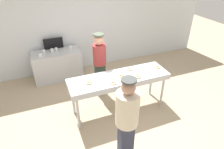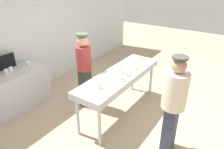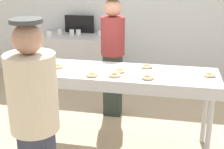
{
  "view_description": "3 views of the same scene",
  "coord_description": "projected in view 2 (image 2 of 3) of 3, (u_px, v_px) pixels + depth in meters",
  "views": [
    {
      "loc": [
        -1.46,
        -3.27,
        3.14
      ],
      "look_at": [
        -0.1,
        0.18,
        0.88
      ],
      "focal_mm": 31.22,
      "sensor_mm": 36.0,
      "label": 1
    },
    {
      "loc": [
        -3.16,
        -1.96,
        2.72
      ],
      "look_at": [
        0.04,
        0.21,
        0.82
      ],
      "focal_mm": 33.5,
      "sensor_mm": 36.0,
      "label": 2
    },
    {
      "loc": [
        0.6,
        -3.2,
        2.02
      ],
      "look_at": [
        -0.07,
        0.13,
        0.82
      ],
      "focal_mm": 50.22,
      "sensor_mm": 36.0,
      "label": 3
    }
  ],
  "objects": [
    {
      "name": "plain_donut_1",
      "position": [
        141.0,
        57.0,
        4.87
      ],
      "size": [
        0.18,
        0.18,
        0.03
      ],
      "primitive_type": "torus",
      "rotation": [
        0.0,
        0.0,
        2.27
      ],
      "color": "#F0D28E",
      "rests_on": "fryer_conveyor"
    },
    {
      "name": "prep_counter",
      "position": [
        16.0,
        90.0,
        4.53
      ],
      "size": [
        1.36,
        0.64,
        0.84
      ],
      "primitive_type": "cube",
      "color": "#B7BABF",
      "rests_on": "ground"
    },
    {
      "name": "plain_donut_0",
      "position": [
        123.0,
        80.0,
        3.86
      ],
      "size": [
        0.17,
        0.17,
        0.03
      ],
      "primitive_type": "torus",
      "rotation": [
        0.0,
        0.0,
        1.16
      ],
      "color": "#F9D08E",
      "rests_on": "fryer_conveyor"
    },
    {
      "name": "paper_cup_3",
      "position": [
        28.0,
        63.0,
        4.68
      ],
      "size": [
        0.08,
        0.08,
        0.09
      ],
      "primitive_type": "cylinder",
      "color": "white",
      "rests_on": "prep_counter"
    },
    {
      "name": "paper_cup_4",
      "position": [
        11.0,
        69.0,
        4.39
      ],
      "size": [
        0.08,
        0.08,
        0.09
      ],
      "primitive_type": "cylinder",
      "color": "white",
      "rests_on": "prep_counter"
    },
    {
      "name": "plain_donut_2",
      "position": [
        100.0,
        87.0,
        3.62
      ],
      "size": [
        0.18,
        0.18,
        0.03
      ],
      "primitive_type": "torus",
      "rotation": [
        0.0,
        0.0,
        2.23
      ],
      "color": "#ECD48A",
      "rests_on": "fryer_conveyor"
    },
    {
      "name": "ground_plane",
      "position": [
        119.0,
        111.0,
        4.53
      ],
      "size": [
        16.0,
        16.0,
        0.0
      ],
      "primitive_type": "plane",
      "color": "tan"
    },
    {
      "name": "fryer_conveyor",
      "position": [
        120.0,
        77.0,
        4.16
      ],
      "size": [
        2.22,
        0.65,
        0.91
      ],
      "color": "#B7BABF",
      "rests_on": "ground"
    },
    {
      "name": "back_wall",
      "position": [
        37.0,
        31.0,
        5.13
      ],
      "size": [
        8.0,
        0.12,
        2.85
      ],
      "primitive_type": "cube",
      "color": "silver",
      "rests_on": "ground"
    },
    {
      "name": "plain_donut_5",
      "position": [
        137.0,
        69.0,
        4.3
      ],
      "size": [
        0.16,
        0.16,
        0.03
      ],
      "primitive_type": "torus",
      "rotation": [
        0.0,
        0.0,
        2.86
      ],
      "color": "#F3C48D",
      "rests_on": "fryer_conveyor"
    },
    {
      "name": "plain_donut_3",
      "position": [
        122.0,
        72.0,
        4.14
      ],
      "size": [
        0.18,
        0.18,
        0.03
      ],
      "primitive_type": "torus",
      "rotation": [
        0.0,
        0.0,
        0.99
      ],
      "color": "#F4D486",
      "rests_on": "fryer_conveyor"
    },
    {
      "name": "worker_baker",
      "position": [
        84.0,
        67.0,
        4.37
      ],
      "size": [
        0.32,
        0.32,
        1.65
      ],
      "rotation": [
        0.0,
        0.0,
        3.14
      ],
      "color": "#27322B",
      "rests_on": "ground"
    },
    {
      "name": "customer_waiting",
      "position": [
        174.0,
        99.0,
        3.19
      ],
      "size": [
        0.37,
        0.37,
        1.67
      ],
      "rotation": [
        0.0,
        0.0,
        -0.11
      ],
      "color": "#2D3248",
      "rests_on": "ground"
    },
    {
      "name": "paper_cup_0",
      "position": [
        6.0,
        71.0,
        4.29
      ],
      "size": [
        0.08,
        0.08,
        0.09
      ],
      "primitive_type": "cylinder",
      "color": "white",
      "rests_on": "prep_counter"
    },
    {
      "name": "menu_display",
      "position": [
        3.0,
        63.0,
        4.41
      ],
      "size": [
        0.54,
        0.04,
        0.31
      ],
      "primitive_type": "cube",
      "color": "black",
      "rests_on": "prep_counter"
    },
    {
      "name": "plain_donut_4",
      "position": [
        128.0,
        75.0,
        4.05
      ],
      "size": [
        0.15,
        0.15,
        0.03
      ],
      "primitive_type": "torus",
      "rotation": [
        0.0,
        0.0,
        0.15
      ],
      "color": "#E8C78B",
      "rests_on": "fryer_conveyor"
    },
    {
      "name": "plain_donut_6",
      "position": [
        120.0,
        65.0,
        4.46
      ],
      "size": [
        0.18,
        0.18,
        0.03
      ],
      "primitive_type": "torus",
      "rotation": [
        0.0,
        0.0,
        2.13
      ],
      "color": "#F6CA92",
      "rests_on": "fryer_conveyor"
    }
  ]
}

